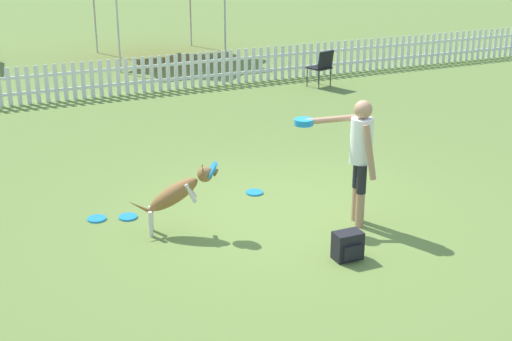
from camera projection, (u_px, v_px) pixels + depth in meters
ground_plane at (290, 215)px, 9.28m from camera, size 240.00×240.00×0.00m
handler_person at (357, 148)px, 8.72m from camera, size 0.87×0.86×1.60m
leaping_dog at (179, 192)px, 8.63m from camera, size 1.11×0.49×0.90m
frisbee_near_handler at (97, 219)px, 9.15m from camera, size 0.24×0.24×0.02m
frisbee_near_dog at (128, 217)px, 9.20m from camera, size 0.24×0.24×0.02m
frisbee_midfield at (254, 192)px, 9.99m from camera, size 0.24×0.24×0.02m
backpack_on_grass at (348, 246)px, 8.07m from camera, size 0.33×0.24×0.33m
picket_fence at (143, 75)px, 15.33m from camera, size 23.46×0.04×0.78m
folding_chair_center at (322, 65)px, 15.76m from camera, size 0.55×0.57×0.83m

